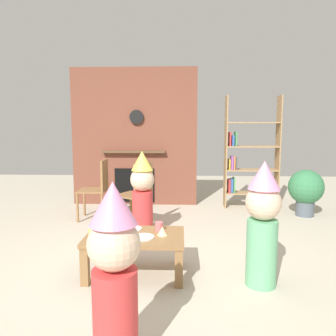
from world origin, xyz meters
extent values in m
plane|color=#BCB29E|center=(0.00, 0.00, 0.00)|extent=(12.00, 12.00, 0.00)
cube|color=brown|center=(-0.53, 2.60, 1.20)|extent=(2.20, 0.18, 2.40)
cube|color=black|center=(-0.53, 2.50, 0.35)|extent=(0.70, 0.02, 0.60)
cube|color=brown|center=(-0.53, 2.46, 0.95)|extent=(1.10, 0.10, 0.04)
cylinder|color=black|center=(-0.48, 2.48, 1.55)|extent=(0.24, 0.04, 0.24)
cube|color=#9E7A51|center=(1.05, 2.40, 0.95)|extent=(0.02, 0.28, 1.90)
cube|color=#9E7A51|center=(1.93, 2.40, 0.95)|extent=(0.02, 0.28, 1.90)
cube|color=#9E7A51|center=(1.49, 2.40, 0.25)|extent=(0.86, 0.28, 0.02)
cube|color=#9E7A51|center=(1.49, 2.40, 0.65)|extent=(0.86, 0.28, 0.02)
cube|color=#9E7A51|center=(1.49, 2.40, 1.05)|extent=(0.86, 0.28, 0.02)
cube|color=#9E7A51|center=(1.49, 2.40, 1.45)|extent=(0.86, 0.28, 0.02)
cube|color=#B23333|center=(1.12, 2.40, 0.37)|extent=(0.04, 0.20, 0.22)
cube|color=#3359A5|center=(1.16, 2.40, 0.38)|extent=(0.04, 0.20, 0.23)
cube|color=#3F8C4C|center=(1.20, 2.40, 0.39)|extent=(0.03, 0.20, 0.26)
cube|color=gold|center=(1.12, 2.40, 0.75)|extent=(0.02, 0.20, 0.17)
cube|color=#8C4C99|center=(1.16, 2.40, 0.77)|extent=(0.04, 0.20, 0.23)
cube|color=#D87F3F|center=(1.20, 2.40, 0.77)|extent=(0.02, 0.20, 0.22)
cube|color=#4C4C51|center=(1.23, 2.40, 0.76)|extent=(0.02, 0.20, 0.21)
cube|color=#B23333|center=(1.12, 2.40, 1.18)|extent=(0.03, 0.20, 0.23)
cube|color=#3359A5|center=(1.17, 2.40, 1.15)|extent=(0.04, 0.20, 0.18)
cube|color=#3F8C4C|center=(1.21, 2.40, 1.18)|extent=(0.02, 0.20, 0.24)
cube|color=olive|center=(-0.13, -0.26, 0.36)|extent=(0.91, 0.57, 0.04)
cube|color=olive|center=(-0.54, -0.50, 0.17)|extent=(0.07, 0.07, 0.34)
cube|color=olive|center=(0.28, -0.50, 0.17)|extent=(0.07, 0.07, 0.34)
cube|color=olive|center=(-0.54, -0.02, 0.17)|extent=(0.07, 0.07, 0.34)
cube|color=olive|center=(0.28, -0.02, 0.17)|extent=(0.07, 0.07, 0.34)
cylinder|color=#F2CC4C|center=(-0.50, -0.36, 0.43)|extent=(0.08, 0.08, 0.09)
cylinder|color=#E5666B|center=(0.09, -0.14, 0.43)|extent=(0.08, 0.08, 0.09)
cylinder|color=silver|center=(-0.34, -0.17, 0.43)|extent=(0.07, 0.07, 0.09)
cylinder|color=white|center=(-0.05, -0.34, 0.39)|extent=(0.20, 0.20, 0.01)
cylinder|color=white|center=(-0.19, -0.10, 0.39)|extent=(0.21, 0.21, 0.01)
cone|color=#EAC68C|center=(0.12, -0.26, 0.42)|extent=(0.10, 0.10, 0.08)
cube|color=silver|center=(-0.29, -0.33, 0.39)|extent=(0.14, 0.09, 0.01)
cylinder|color=#D13838|center=(-0.08, -1.45, 0.29)|extent=(0.26, 0.26, 0.58)
sphere|color=beige|center=(-0.08, -1.45, 0.73)|extent=(0.30, 0.30, 0.30)
cone|color=pink|center=(-0.08, -1.45, 0.97)|extent=(0.27, 0.27, 0.24)
cylinder|color=#66B27F|center=(1.00, -0.43, 0.29)|extent=(0.26, 0.26, 0.59)
sphere|color=beige|center=(1.00, -0.43, 0.74)|extent=(0.30, 0.30, 0.30)
cone|color=pink|center=(1.00, -0.43, 0.98)|extent=(0.27, 0.27, 0.24)
cylinder|color=#D13838|center=(-0.19, 0.82, 0.29)|extent=(0.26, 0.26, 0.58)
sphere|color=beige|center=(-0.19, 0.82, 0.73)|extent=(0.30, 0.30, 0.30)
cone|color=#F2D14C|center=(-0.19, 0.82, 0.96)|extent=(0.27, 0.27, 0.24)
cube|color=olive|center=(-1.03, 1.56, 0.44)|extent=(0.41, 0.41, 0.02)
cube|color=olive|center=(-0.84, 1.56, 0.68)|extent=(0.04, 0.40, 0.45)
cylinder|color=olive|center=(-1.21, 1.74, 0.21)|extent=(0.04, 0.04, 0.43)
cylinder|color=olive|center=(-1.20, 1.38, 0.21)|extent=(0.04, 0.04, 0.43)
cylinder|color=olive|center=(-0.85, 1.74, 0.21)|extent=(0.04, 0.04, 0.43)
cylinder|color=olive|center=(-0.84, 1.38, 0.21)|extent=(0.04, 0.04, 0.43)
cube|color=olive|center=(-0.37, 1.24, 0.44)|extent=(0.55, 0.55, 0.02)
cube|color=olive|center=(-0.21, 1.15, 0.68)|extent=(0.22, 0.36, 0.45)
cylinder|color=olive|center=(-0.44, 1.48, 0.21)|extent=(0.04, 0.04, 0.43)
cylinder|color=olive|center=(-0.62, 1.17, 0.21)|extent=(0.04, 0.04, 0.43)
cylinder|color=olive|center=(-0.13, 1.31, 0.21)|extent=(0.04, 0.04, 0.43)
cylinder|color=olive|center=(-0.31, 0.99, 0.21)|extent=(0.04, 0.04, 0.43)
cylinder|color=#4C5660|center=(2.23, 1.87, 0.12)|extent=(0.28, 0.28, 0.23)
sphere|color=#347648|center=(2.23, 1.87, 0.46)|extent=(0.53, 0.53, 0.53)
camera|label=1|loc=(0.29, -3.19, 1.38)|focal=34.92mm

